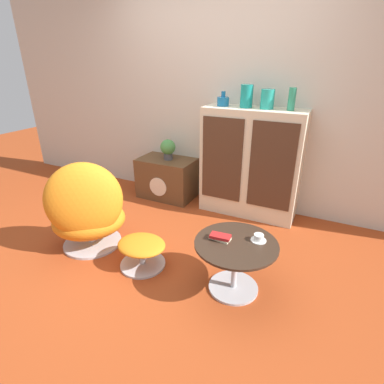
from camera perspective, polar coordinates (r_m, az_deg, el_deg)
name	(u,v)px	position (r m, az deg, el deg)	size (l,w,h in m)	color
ground_plane	(150,259)	(2.82, -7.93, -12.61)	(12.00, 12.00, 0.00)	#9E3D19
wall_back	(217,94)	(3.63, 4.85, 18.09)	(6.40, 0.06, 2.60)	beige
sideboard	(250,164)	(3.41, 11.06, 5.34)	(1.08, 0.39, 1.20)	beige
tv_console	(167,178)	(3.90, -4.78, 2.69)	(0.71, 0.45, 0.51)	brown
egg_chair	(87,211)	(2.92, -19.39, -3.45)	(0.91, 0.90, 0.89)	#B7B7BC
ottoman	(142,248)	(2.66, -9.56, -10.56)	(0.43, 0.40, 0.26)	#B7B7BC
coffee_table	(235,258)	(2.34, 8.23, -12.38)	(0.62, 0.62, 0.43)	#B7B7BC
vase_leftmost	(223,101)	(3.38, 5.94, 16.87)	(0.13, 0.13, 0.15)	#196699
vase_inner_left	(247,96)	(3.29, 10.35, 17.53)	(0.13, 0.13, 0.23)	teal
vase_inner_right	(267,99)	(3.24, 14.17, 16.78)	(0.14, 0.14, 0.19)	teal
vase_rightmost	(292,99)	(3.19, 18.48, 16.43)	(0.07, 0.07, 0.22)	#2D8E6B
potted_plant	(168,148)	(3.76, -4.60, 8.30)	(0.19, 0.19, 0.25)	#4C4C51
teacup	(259,238)	(2.31, 12.57, -8.58)	(0.12, 0.12, 0.05)	white
book_stack	(220,237)	(2.28, 5.40, -8.56)	(0.16, 0.10, 0.04)	beige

